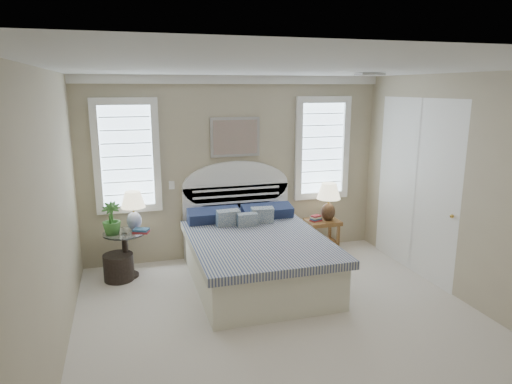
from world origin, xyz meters
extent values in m
cube|color=beige|center=(0.00, 0.00, 0.00)|extent=(4.50, 5.00, 0.01)
cube|color=silver|center=(0.00, 0.00, 2.70)|extent=(4.50, 5.00, 0.01)
cube|color=tan|center=(0.00, 2.50, 1.35)|extent=(4.50, 0.02, 2.70)
cube|color=tan|center=(-2.25, 0.00, 1.35)|extent=(0.02, 5.00, 2.70)
cube|color=tan|center=(2.25, 0.00, 1.35)|extent=(0.02, 5.00, 2.70)
cube|color=white|center=(0.00, 2.46, 2.64)|extent=(4.50, 0.08, 0.12)
cube|color=#B2B2B2|center=(1.20, 0.80, 2.68)|extent=(0.30, 0.20, 0.02)
cube|color=white|center=(-0.95, 2.48, 1.15)|extent=(0.08, 0.01, 0.12)
cube|color=#C3E1F7|center=(-1.55, 2.48, 1.60)|extent=(0.90, 0.06, 1.60)
cube|color=#C3E1F7|center=(1.40, 2.48, 1.60)|extent=(0.90, 0.06, 1.60)
cube|color=silver|center=(0.00, 2.46, 1.82)|extent=(0.74, 0.04, 0.58)
cube|color=white|center=(2.23, 1.20, 1.20)|extent=(0.02, 1.80, 2.40)
cube|color=white|center=(0.00, 1.33, 0.28)|extent=(1.60, 2.10, 0.55)
cube|color=navy|center=(0.00, 1.28, 0.59)|extent=(1.72, 2.15, 0.10)
cube|color=white|center=(0.00, 2.44, 0.55)|extent=(1.62, 0.08, 1.10)
cube|color=#1A2342|center=(-0.40, 2.16, 0.73)|extent=(0.75, 0.31, 0.23)
cube|color=#1A2342|center=(0.40, 2.16, 0.73)|extent=(0.75, 0.31, 0.23)
cube|color=#38557E|center=(-0.25, 1.93, 0.71)|extent=(0.33, 0.20, 0.34)
cube|color=#38557E|center=(0.25, 1.93, 0.71)|extent=(0.33, 0.20, 0.34)
cube|color=#38557E|center=(0.00, 1.83, 0.69)|extent=(0.28, 0.14, 0.29)
cylinder|color=black|center=(-1.65, 2.05, 0.01)|extent=(0.32, 0.32, 0.03)
cylinder|color=black|center=(-1.65, 2.05, 0.30)|extent=(0.08, 0.08, 0.60)
cylinder|color=silver|center=(-1.65, 2.05, 0.62)|extent=(0.56, 0.56, 0.02)
cube|color=brown|center=(1.30, 2.15, 0.50)|extent=(0.50, 0.40, 0.06)
cube|color=brown|center=(1.30, 2.15, 0.18)|extent=(0.44, 0.34, 0.03)
cube|color=brown|center=(1.10, 2.00, 0.23)|extent=(0.04, 0.04, 0.47)
cube|color=brown|center=(1.10, 2.30, 0.23)|extent=(0.04, 0.04, 0.47)
cube|color=brown|center=(1.50, 2.00, 0.23)|extent=(0.04, 0.04, 0.47)
cube|color=brown|center=(1.50, 2.30, 0.23)|extent=(0.04, 0.04, 0.47)
cylinder|color=black|center=(-1.75, 1.97, 0.18)|extent=(0.50, 0.50, 0.36)
cylinder|color=silver|center=(-1.51, 2.17, 0.64)|extent=(0.12, 0.12, 0.03)
ellipsoid|color=silver|center=(-1.51, 2.17, 0.75)|extent=(0.23, 0.23, 0.25)
cylinder|color=gold|center=(-1.51, 2.17, 0.90)|extent=(0.03, 0.03, 0.09)
cylinder|color=black|center=(1.38, 2.13, 0.55)|extent=(0.15, 0.15, 0.03)
ellipsoid|color=black|center=(1.38, 2.13, 0.66)|extent=(0.27, 0.27, 0.28)
cylinder|color=gold|center=(1.38, 2.13, 0.83)|extent=(0.04, 0.04, 0.10)
imported|color=#35752E|center=(-1.80, 2.01, 0.85)|extent=(0.26, 0.26, 0.43)
cube|color=maroon|center=(-1.43, 1.98, 0.64)|extent=(0.24, 0.20, 0.03)
cube|color=#274F76|center=(-1.43, 1.98, 0.67)|extent=(0.23, 0.19, 0.03)
cube|color=maroon|center=(1.18, 2.13, 0.54)|extent=(0.20, 0.18, 0.02)
cube|color=#274F76|center=(1.18, 2.13, 0.56)|extent=(0.19, 0.17, 0.02)
cube|color=#EDE7C3|center=(1.18, 2.13, 0.59)|extent=(0.18, 0.16, 0.02)
cube|color=maroon|center=(1.18, 2.13, 0.61)|extent=(0.17, 0.15, 0.02)
camera|label=1|loc=(-1.60, -4.05, 2.53)|focal=32.00mm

